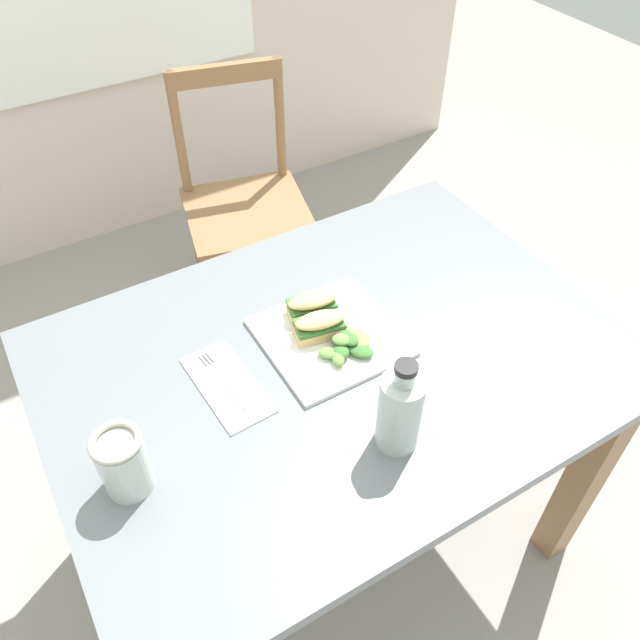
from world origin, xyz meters
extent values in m
plane|color=gray|center=(0.00, 0.00, 0.00)|extent=(7.31, 7.31, 0.00)
cube|color=slate|center=(0.13, 0.07, 0.72)|extent=(1.14, 0.82, 0.03)
cube|color=#8E6642|center=(0.63, -0.27, 0.35)|extent=(0.07, 0.07, 0.71)
cube|color=#8E6642|center=(-0.37, 0.41, 0.35)|extent=(0.07, 0.07, 0.71)
cube|color=#8E6642|center=(0.63, 0.41, 0.35)|extent=(0.07, 0.07, 0.71)
cylinder|color=#8E6642|center=(0.16, 0.87, 0.21)|extent=(0.03, 0.03, 0.43)
cylinder|color=#8E6642|center=(0.49, 0.79, 0.21)|extent=(0.03, 0.03, 0.43)
cylinder|color=#8E6642|center=(0.23, 1.20, 0.21)|extent=(0.03, 0.03, 0.43)
cylinder|color=#8E6642|center=(0.57, 1.12, 0.21)|extent=(0.03, 0.03, 0.43)
cube|color=#8E6642|center=(0.36, 1.00, 0.44)|extent=(0.48, 0.48, 0.02)
cylinder|color=#8E6642|center=(0.24, 1.21, 0.66)|extent=(0.03, 0.03, 0.42)
cylinder|color=#8E6642|center=(0.57, 1.13, 0.66)|extent=(0.03, 0.03, 0.42)
cube|color=#8E6642|center=(0.40, 1.17, 0.84)|extent=(0.36, 0.11, 0.06)
cube|color=white|center=(0.15, 0.12, 0.74)|extent=(0.27, 0.27, 0.01)
cube|color=#DBB270|center=(0.13, 0.13, 0.76)|extent=(0.11, 0.07, 0.02)
cube|color=#3D7033|center=(0.13, 0.13, 0.78)|extent=(0.11, 0.07, 0.01)
ellipsoid|color=#DBB270|center=(0.13, 0.13, 0.79)|extent=(0.11, 0.07, 0.02)
cube|color=#DBB270|center=(0.15, 0.19, 0.76)|extent=(0.11, 0.07, 0.02)
cube|color=#3D7033|center=(0.15, 0.19, 0.78)|extent=(0.11, 0.07, 0.01)
ellipsoid|color=#DBB270|center=(0.15, 0.19, 0.79)|extent=(0.11, 0.07, 0.02)
ellipsoid|color=#4C2338|center=(0.16, 0.10, 0.76)|extent=(0.07, 0.07, 0.02)
ellipsoid|color=#602D47|center=(0.15, 0.08, 0.77)|extent=(0.05, 0.05, 0.02)
ellipsoid|color=#84A84C|center=(0.19, 0.09, 0.76)|extent=(0.06, 0.07, 0.01)
ellipsoid|color=#3D7033|center=(0.17, 0.04, 0.76)|extent=(0.06, 0.07, 0.02)
ellipsoid|color=#6B9E47|center=(0.12, 0.07, 0.76)|extent=(0.05, 0.05, 0.01)
ellipsoid|color=#84A84C|center=(0.18, 0.06, 0.76)|extent=(0.06, 0.04, 0.01)
ellipsoid|color=#6B9E47|center=(0.15, 0.08, 0.77)|extent=(0.05, 0.05, 0.02)
ellipsoid|color=#3D7033|center=(0.16, 0.07, 0.77)|extent=(0.04, 0.05, 0.02)
ellipsoid|color=#3D7033|center=(0.14, 0.06, 0.76)|extent=(0.04, 0.04, 0.01)
ellipsoid|color=#6B9E47|center=(0.12, 0.05, 0.76)|extent=(0.04, 0.04, 0.02)
cube|color=white|center=(-0.09, 0.11, 0.74)|extent=(0.11, 0.22, 0.00)
cube|color=silver|center=(-0.08, 0.09, 0.75)|extent=(0.03, 0.14, 0.00)
cube|color=silver|center=(-0.10, 0.18, 0.75)|extent=(0.03, 0.05, 0.00)
cube|color=#38383D|center=(-0.09, 0.19, 0.75)|extent=(0.01, 0.03, 0.00)
cube|color=#38383D|center=(-0.10, 0.19, 0.75)|extent=(0.01, 0.03, 0.00)
cube|color=#38383D|center=(-0.10, 0.19, 0.75)|extent=(0.01, 0.03, 0.00)
cylinder|color=black|center=(0.12, -0.16, 0.80)|extent=(0.07, 0.07, 0.11)
cylinder|color=#B2BCB7|center=(0.12, -0.16, 0.82)|extent=(0.08, 0.08, 0.16)
cylinder|color=#B2BCB7|center=(0.12, -0.16, 0.91)|extent=(0.03, 0.03, 0.03)
cylinder|color=black|center=(0.12, -0.16, 0.94)|extent=(0.04, 0.04, 0.01)
cylinder|color=#995623|center=(-0.32, 0.00, 0.79)|extent=(0.07, 0.07, 0.09)
cylinder|color=silver|center=(-0.32, 0.00, 0.80)|extent=(0.08, 0.08, 0.12)
torus|color=#B7B29E|center=(-0.32, 0.00, 0.86)|extent=(0.08, 0.08, 0.01)
camera|label=1|loc=(-0.33, -0.65, 1.70)|focal=35.88mm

